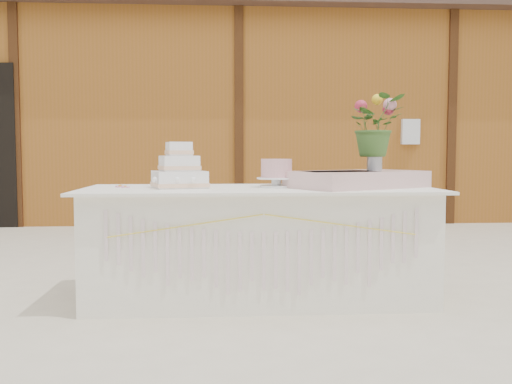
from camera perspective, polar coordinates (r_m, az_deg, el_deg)
ground at (r=4.03m, az=0.28°, el=-10.56°), size 80.00×80.00×0.00m
barn at (r=9.91m, az=-2.17°, el=7.83°), size 12.60×4.60×3.30m
cake_table at (r=3.95m, az=0.28°, el=-5.13°), size 2.40×1.00×0.77m
wedding_cake at (r=3.95m, az=-7.69°, el=1.97°), size 0.43×0.43×0.31m
pink_cake_stand at (r=3.96m, az=2.05°, el=2.06°), size 0.27×0.27×0.20m
satin_runner at (r=4.00m, az=10.09°, el=1.26°), size 1.05×0.90×0.11m
flower_vase at (r=4.11m, az=11.76°, el=3.14°), size 0.11×0.11×0.15m
bouquet at (r=4.11m, az=11.82°, el=7.19°), size 0.44×0.39×0.43m
loose_flowers at (r=4.06m, az=-13.40°, el=0.56°), size 0.15×0.31×0.02m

